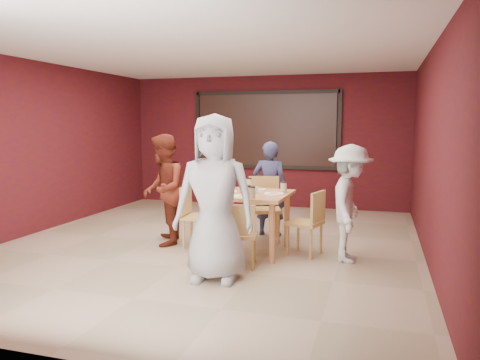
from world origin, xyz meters
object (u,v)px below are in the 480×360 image
(chair_back, at_px, (264,204))
(diner_front, at_px, (215,198))
(chair_right, at_px, (310,219))
(chair_left, at_px, (194,213))
(diner_back, at_px, (270,189))
(diner_right, at_px, (350,203))
(diner_left, at_px, (163,190))
(dining_table, at_px, (250,201))
(chair_front, at_px, (240,232))

(chair_back, xyz_separation_m, diner_front, (-0.09, -1.98, 0.40))
(diner_front, bearing_deg, chair_back, 82.55)
(chair_back, height_order, chair_right, chair_back)
(chair_left, distance_m, diner_back, 1.36)
(chair_right, height_order, diner_right, diner_right)
(chair_left, distance_m, diner_left, 0.57)
(chair_left, height_order, diner_right, diner_right)
(chair_right, height_order, diner_back, diner_back)
(diner_front, xyz_separation_m, diner_back, (0.10, 2.28, -0.19))
(dining_table, xyz_separation_m, chair_right, (0.82, 0.08, -0.23))
(chair_left, relative_size, diner_back, 0.59)
(diner_left, relative_size, diner_right, 1.07)
(chair_front, bearing_deg, diner_back, 91.61)
(dining_table, bearing_deg, chair_right, 5.31)
(diner_back, xyz_separation_m, diner_left, (-1.37, -1.00, 0.06))
(chair_back, relative_size, diner_left, 0.59)
(chair_front, bearing_deg, diner_front, -107.48)
(dining_table, bearing_deg, diner_front, -93.55)
(diner_back, relative_size, diner_left, 0.92)
(chair_back, xyz_separation_m, diner_back, (0.01, 0.31, 0.21))
(dining_table, height_order, chair_right, dining_table)
(chair_back, xyz_separation_m, diner_right, (1.33, -0.78, 0.21))
(dining_table, distance_m, chair_front, 0.79)
(chair_front, distance_m, chair_back, 1.49)
(chair_left, bearing_deg, chair_front, -40.07)
(chair_front, height_order, chair_back, chair_back)
(chair_right, distance_m, diner_left, 2.18)
(diner_front, height_order, diner_left, diner_front)
(chair_front, bearing_deg, chair_right, 47.76)
(chair_front, relative_size, chair_left, 0.92)
(chair_back, bearing_deg, diner_back, 88.02)
(chair_right, xyz_separation_m, diner_left, (-2.16, -0.02, 0.32))
(chair_back, distance_m, diner_back, 0.37)
(diner_back, distance_m, diner_left, 1.70)
(dining_table, height_order, chair_left, dining_table)
(dining_table, xyz_separation_m, chair_left, (-0.87, 0.06, -0.23))
(chair_back, bearing_deg, diner_left, -152.88)
(diner_left, bearing_deg, diner_front, 23.84)
(chair_left, bearing_deg, dining_table, -4.14)
(chair_back, relative_size, diner_front, 0.51)
(dining_table, bearing_deg, diner_left, 177.77)
(dining_table, bearing_deg, diner_back, 88.48)
(chair_left, height_order, chair_right, same)
(chair_back, distance_m, chair_left, 1.12)
(chair_right, bearing_deg, chair_left, -179.57)
(chair_right, bearing_deg, chair_back, 139.79)
(chair_back, bearing_deg, chair_front, -87.65)
(chair_back, relative_size, chair_right, 1.10)
(chair_right, relative_size, diner_front, 0.47)
(chair_back, height_order, diner_right, diner_right)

